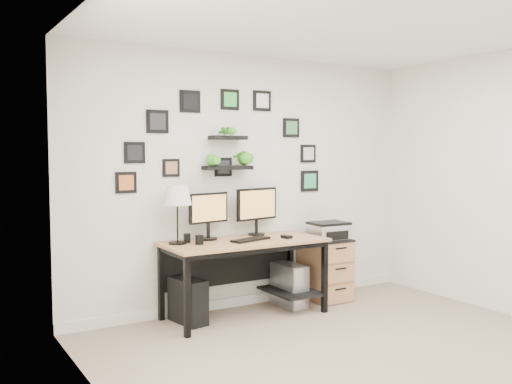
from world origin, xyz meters
TOP-DOWN VIEW (x-y plane):
  - room at (0.00, 1.98)m, footprint 4.00×4.00m
  - desk at (-0.23, 1.67)m, footprint 1.60×0.70m
  - monitor_left at (-0.56, 1.83)m, footprint 0.45×0.21m
  - monitor_right at (0.01, 1.86)m, footprint 0.52×0.20m
  - keyboard at (-0.23, 1.58)m, footprint 0.45×0.25m
  - mouse at (0.15, 1.52)m, footprint 0.08×0.11m
  - table_lamp at (-0.91, 1.77)m, footprint 0.27×0.27m
  - mug at (-0.75, 1.63)m, footprint 0.08×0.08m
  - pen_cup at (-0.81, 1.79)m, footprint 0.07×0.07m
  - pc_tower_black at (-0.83, 1.71)m, footprint 0.25×0.45m
  - pc_tower_grey at (0.31, 1.70)m, footprint 0.20×0.45m
  - file_cabinet at (0.80, 1.72)m, footprint 0.43×0.53m
  - printer at (0.82, 1.69)m, footprint 0.41×0.34m
  - wall_decor at (-0.29, 1.93)m, footprint 2.32×0.18m

SIDE VIEW (x-z plane):
  - room at x=0.00m, z-range -1.95..2.05m
  - pc_tower_black at x=-0.83m, z-range 0.00..0.42m
  - pc_tower_grey at x=0.31m, z-range 0.00..0.44m
  - file_cabinet at x=0.80m, z-range 0.00..0.67m
  - desk at x=-0.23m, z-range 0.25..1.00m
  - keyboard at x=-0.23m, z-range 0.75..0.77m
  - printer at x=0.82m, z-range 0.67..0.85m
  - mouse at x=0.15m, z-range 0.75..0.78m
  - pen_cup at x=-0.81m, z-range 0.75..0.84m
  - mug at x=-0.75m, z-range 0.75..0.84m
  - monitor_left at x=-0.56m, z-range 0.79..1.25m
  - monitor_right at x=0.01m, z-range 0.80..1.28m
  - table_lamp at x=-0.91m, z-range 0.92..1.47m
  - wall_decor at x=-0.29m, z-range 1.13..2.21m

